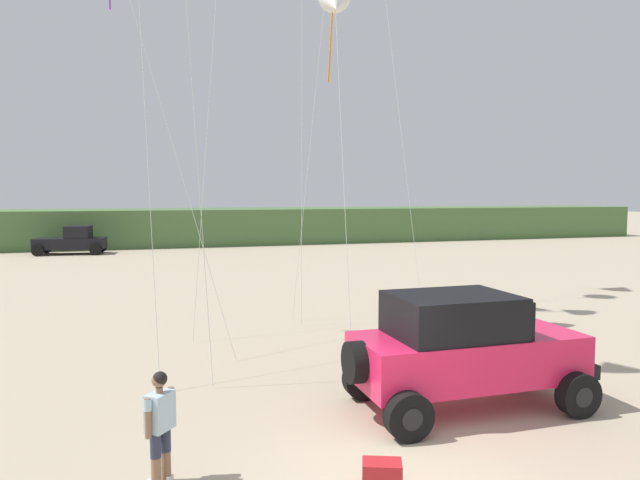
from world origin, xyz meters
TOP-DOWN VIEW (x-y plane):
  - ground_plane at (0.00, 0.00)m, footprint 220.00×220.00m
  - dune_ridge at (-2.56, 41.96)m, footprint 90.00×8.07m
  - jeep at (2.30, 2.12)m, footprint 4.86×2.40m
  - person_watching at (-3.43, 0.76)m, footprint 0.46×0.50m
  - cooler_box at (-0.42, -0.23)m, footprint 0.65×0.54m
  - distant_pickup at (-8.48, 35.54)m, footprint 4.78×2.84m
  - kite_black_sled at (1.94, 8.98)m, footprint 1.84×5.76m

SIDE VIEW (x-z plane):
  - ground_plane at x=0.00m, z-range 0.00..0.00m
  - cooler_box at x=-0.42m, z-range 0.00..0.38m
  - person_watching at x=-3.43m, z-range 0.10..1.77m
  - distant_pickup at x=-8.48m, z-range -0.05..1.93m
  - jeep at x=2.30m, z-range 0.07..2.33m
  - dune_ridge at x=-2.56m, z-range 0.00..2.94m
  - kite_black_sled at x=1.94m, z-range 4.52..15.06m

